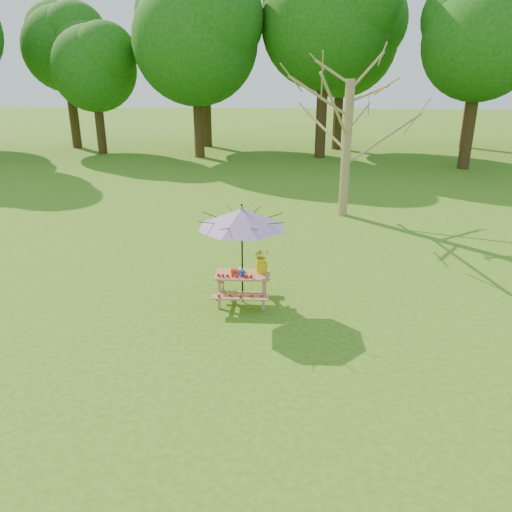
# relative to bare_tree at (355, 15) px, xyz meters

# --- Properties ---
(ground) EXTENTS (120.00, 120.00, 0.00)m
(ground) POSITION_rel_bare_tree_xyz_m (-3.00, -11.20, -6.42)
(ground) COLOR #3A6E15
(ground) RESTS_ON ground
(treeline) EXTENTS (60.00, 12.00, 16.00)m
(treeline) POSITION_rel_bare_tree_xyz_m (-3.00, 10.80, 1.58)
(treeline) COLOR #14500D
(treeline) RESTS_ON ground
(bare_tree) EXTENTS (6.91, 6.91, 10.57)m
(bare_tree) POSITION_rel_bare_tree_xyz_m (0.00, 0.00, 0.00)
(bare_tree) COLOR olive
(bare_tree) RESTS_ON ground
(picnic_table) EXTENTS (1.20, 1.32, 0.67)m
(picnic_table) POSITION_rel_bare_tree_xyz_m (-2.97, -7.22, -6.09)
(picnic_table) COLOR #A16948
(picnic_table) RESTS_ON ground
(patio_umbrella) EXTENTS (2.46, 2.46, 2.25)m
(patio_umbrella) POSITION_rel_bare_tree_xyz_m (-2.97, -7.22, -4.47)
(patio_umbrella) COLOR black
(patio_umbrella) RESTS_ON ground
(produce_bins) EXTENTS (0.31, 0.36, 0.13)m
(produce_bins) POSITION_rel_bare_tree_xyz_m (-3.04, -7.22, -5.70)
(produce_bins) COLOR red
(produce_bins) RESTS_ON picnic_table
(tomatoes_row) EXTENTS (0.77, 0.13, 0.07)m
(tomatoes_row) POSITION_rel_bare_tree_xyz_m (-3.12, -7.40, -5.72)
(tomatoes_row) COLOR red
(tomatoes_row) RESTS_ON picnic_table
(flower_bucket) EXTENTS (0.42, 0.39, 0.56)m
(flower_bucket) POSITION_rel_bare_tree_xyz_m (-2.55, -7.08, -5.45)
(flower_bucket) COLOR gold
(flower_bucket) RESTS_ON picnic_table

